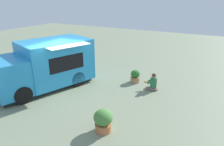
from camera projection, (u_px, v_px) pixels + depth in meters
ground_plane at (67, 92)px, 10.40m from camera, size 40.00×40.00×0.00m
food_truck at (46, 66)px, 10.61m from camera, size 4.00×5.25×2.34m
person_customer at (153, 84)px, 10.49m from camera, size 0.78×0.58×0.87m
planter_flowering_near at (103, 120)px, 7.25m from camera, size 0.66×0.66×0.82m
planter_flowering_far at (135, 76)px, 11.43m from camera, size 0.53×0.53×0.68m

